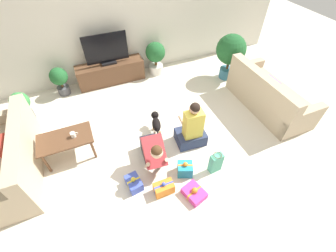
{
  "coord_description": "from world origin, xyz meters",
  "views": [
    {
      "loc": [
        -0.93,
        -2.48,
        3.23
      ],
      "look_at": [
        0.1,
        -0.0,
        0.45
      ],
      "focal_mm": 24.0,
      "sensor_mm": 36.0,
      "label": 1
    }
  ],
  "objects": [
    {
      "name": "gift_bag_a",
      "position": [
        0.6,
        -0.84,
        0.19
      ],
      "size": [
        0.22,
        0.14,
        0.41
      ],
      "rotation": [
        0.0,
        0.0,
        0.08
      ],
      "color": "#4CA384",
      "rests_on": "ground_plane"
    },
    {
      "name": "sofa_right",
      "position": [
        2.43,
        0.15,
        0.3
      ],
      "size": [
        0.84,
        1.88,
        0.84
      ],
      "rotation": [
        0.0,
        0.0,
        1.57
      ],
      "color": "tan",
      "rests_on": "ground_plane"
    },
    {
      "name": "gift_box_d",
      "position": [
        -0.73,
        -0.62,
        0.09
      ],
      "size": [
        0.24,
        0.32,
        0.23
      ],
      "rotation": [
        0.0,
        0.0,
        0.14
      ],
      "color": "#3D51BC",
      "rests_on": "ground_plane"
    },
    {
      "name": "gift_box_c",
      "position": [
        0.11,
        -0.71,
        0.11
      ],
      "size": [
        0.3,
        0.29,
        0.28
      ],
      "rotation": [
        0.0,
        0.0,
        -0.38
      ],
      "color": "teal",
      "rests_on": "ground_plane"
    },
    {
      "name": "potted_plant_corner_right",
      "position": [
        2.28,
        1.44,
        0.69
      ],
      "size": [
        0.69,
        0.69,
        1.09
      ],
      "color": "#336B84",
      "rests_on": "ground_plane"
    },
    {
      "name": "potted_plant_corner_left",
      "position": [
        -2.28,
        1.69,
        0.38
      ],
      "size": [
        0.36,
        0.36,
        0.64
      ],
      "color": "#4C4C51",
      "rests_on": "ground_plane"
    },
    {
      "name": "tv",
      "position": [
        -0.4,
        2.36,
        0.81
      ],
      "size": [
        0.96,
        0.2,
        0.7
      ],
      "color": "black",
      "rests_on": "tv_console"
    },
    {
      "name": "gift_box_b",
      "position": [
        -0.33,
        -0.88,
        0.1
      ],
      "size": [
        0.31,
        0.18,
        0.25
      ],
      "rotation": [
        0.0,
        0.0,
        -0.0
      ],
      "color": "orange",
      "rests_on": "ground_plane"
    },
    {
      "name": "person_kneeling",
      "position": [
        -0.3,
        -0.32,
        0.34
      ],
      "size": [
        0.39,
        0.81,
        0.78
      ],
      "rotation": [
        0.0,
        0.0,
        -0.1
      ],
      "color": "#23232D",
      "rests_on": "ground_plane"
    },
    {
      "name": "dog",
      "position": [
        0.01,
        0.36,
        0.24
      ],
      "size": [
        0.24,
        0.54,
        0.35
      ],
      "rotation": [
        0.0,
        0.0,
        2.9
      ],
      "color": "black",
      "rests_on": "ground_plane"
    },
    {
      "name": "tv_console",
      "position": [
        -0.4,
        2.36,
        0.25
      ],
      "size": [
        1.56,
        0.41,
        0.5
      ],
      "color": "brown",
      "rests_on": "ground_plane"
    },
    {
      "name": "gift_box_a",
      "position": [
        0.07,
        -1.12,
        0.06
      ],
      "size": [
        0.35,
        0.4,
        0.19
      ],
      "rotation": [
        0.0,
        0.0,
        0.29
      ],
      "color": "#CC3389",
      "rests_on": "ground_plane"
    },
    {
      "name": "coffee_table",
      "position": [
        -1.57,
        0.38,
        0.41
      ],
      "size": [
        0.87,
        0.5,
        0.47
      ],
      "color": "brown",
      "rests_on": "ground_plane"
    },
    {
      "name": "mug",
      "position": [
        -1.42,
        0.35,
        0.52
      ],
      "size": [
        0.12,
        0.08,
        0.09
      ],
      "color": "silver",
      "rests_on": "coffee_table"
    },
    {
      "name": "sofa_left",
      "position": [
        -2.43,
        0.4,
        0.3
      ],
      "size": [
        0.84,
        1.88,
        0.84
      ],
      "rotation": [
        0.0,
        0.0,
        -1.57
      ],
      "color": "tan",
      "rests_on": "ground_plane"
    },
    {
      "name": "potted_plant_back_right",
      "position": [
        0.74,
        2.31,
        0.47
      ],
      "size": [
        0.48,
        0.48,
        0.81
      ],
      "color": "beige",
      "rests_on": "ground_plane"
    },
    {
      "name": "potted_plant_back_left",
      "position": [
        -1.53,
        2.31,
        0.39
      ],
      "size": [
        0.38,
        0.38,
        0.65
      ],
      "color": "#4C4C51",
      "rests_on": "ground_plane"
    },
    {
      "name": "wall_back",
      "position": [
        0.0,
        2.63,
        1.3
      ],
      "size": [
        8.4,
        0.06,
        2.6
      ],
      "color": "beige",
      "rests_on": "ground_plane"
    },
    {
      "name": "ground_plane",
      "position": [
        0.0,
        0.0,
        0.0
      ],
      "size": [
        16.0,
        16.0,
        0.0
      ],
      "primitive_type": "plane",
      "color": "beige"
    },
    {
      "name": "person_sitting",
      "position": [
        0.5,
        -0.15,
        0.34
      ],
      "size": [
        0.56,
        0.51,
        0.97
      ],
      "rotation": [
        0.0,
        0.0,
        3.05
      ],
      "color": "#283351",
      "rests_on": "ground_plane"
    }
  ]
}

